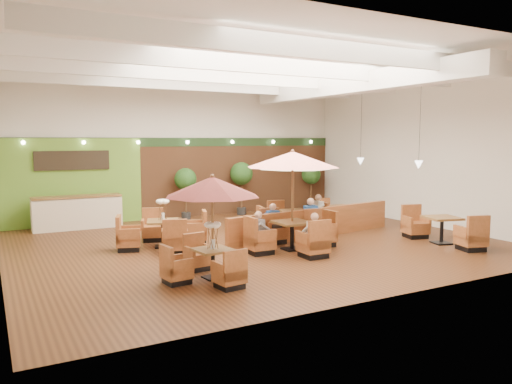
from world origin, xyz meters
TOP-DOWN VIEW (x-y plane):
  - room at (0.25, 1.22)m, footprint 14.04×14.00m
  - service_counter at (-4.40, 5.10)m, footprint 3.00×0.75m
  - booth_divider at (2.07, -0.23)m, footprint 6.80×1.22m
  - table_0 at (-2.80, -3.04)m, footprint 2.28×2.37m
  - table_1 at (0.43, -1.41)m, footprint 2.81×2.81m
  - table_2 at (1.89, 0.79)m, footprint 2.72×2.72m
  - table_3 at (-2.69, 0.72)m, footprint 2.86×2.86m
  - table_4 at (4.88, -2.87)m, footprint 1.16×2.94m
  - table_5 at (4.53, 1.65)m, footprint 0.86×2.31m
  - topiary_0 at (-0.26, 5.30)m, footprint 0.88×0.88m
  - topiary_1 at (2.22, 5.30)m, footprint 0.95×0.95m
  - topiary_2 at (5.75, 5.30)m, footprint 0.86×0.86m
  - diner_0 at (0.43, -2.47)m, footprint 0.37×0.30m
  - diner_1 at (0.43, -0.36)m, footprint 0.39×0.33m
  - diner_2 at (-0.62, -1.41)m, footprint 0.30×0.37m
  - diner_3 at (1.89, -0.19)m, footprint 0.43×0.37m
  - diner_4 at (2.87, 0.79)m, footprint 0.33×0.41m

SIDE VIEW (x-z plane):
  - table_5 at x=4.53m, z-range -0.10..0.74m
  - table_4 at x=4.88m, z-range -0.12..0.92m
  - table_3 at x=-2.69m, z-range -0.35..1.23m
  - booth_divider at x=2.07m, z-range 0.00..0.95m
  - service_counter at x=-4.40m, z-range -0.01..1.17m
  - diner_2 at x=-0.62m, z-range 0.37..1.11m
  - diner_0 at x=0.43m, z-range 0.36..1.12m
  - diner_1 at x=0.43m, z-range 0.36..1.13m
  - diner_4 at x=2.87m, z-range 0.36..1.16m
  - diner_3 at x=1.89m, z-range 0.35..1.19m
  - topiary_2 at x=5.75m, z-range 0.49..2.50m
  - topiary_0 at x=-0.26m, z-range 0.50..2.53m
  - topiary_1 at x=2.22m, z-range 0.54..2.75m
  - table_0 at x=-2.80m, z-range 0.52..2.90m
  - table_2 at x=1.89m, z-range 0.48..3.16m
  - table_1 at x=0.43m, z-range 0.50..3.37m
  - room at x=0.25m, z-range 0.87..6.39m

